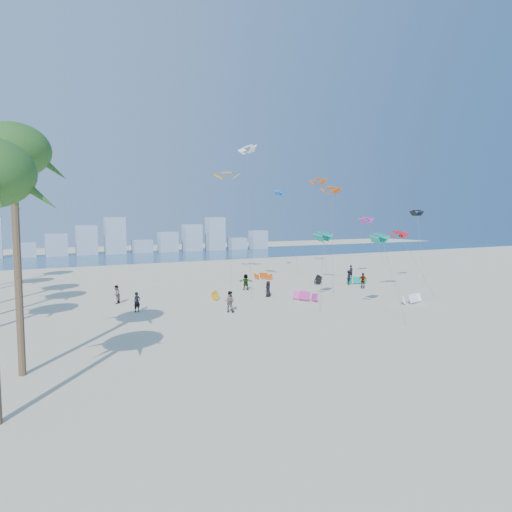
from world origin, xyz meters
name	(u,v)px	position (x,y,z in m)	size (l,w,h in m)	color
ground	(326,340)	(0.00, 0.00, 0.00)	(220.00, 220.00, 0.00)	beige
ocean	(118,258)	(0.00, 72.00, 0.01)	(220.00, 220.00, 0.00)	navy
kitesurfer_near	(137,302)	(-9.30, 15.55, 0.90)	(0.65, 0.43, 1.79)	black
kitesurfer_mid	(230,302)	(-2.02, 11.55, 0.96)	(0.93, 0.73, 1.92)	gray
kitesurfers_far	(283,282)	(8.59, 19.89, 0.92)	(33.65, 8.98, 1.90)	black
grounded_kites	(318,287)	(11.90, 17.60, 0.44)	(22.11, 24.27, 0.98)	orange
flying_kites	(312,194)	(14.60, 22.88, 11.36)	(24.53, 37.82, 16.79)	#0C9578
distant_skyline	(103,241)	(-1.19, 82.00, 3.09)	(85.00, 3.00, 8.40)	#9EADBF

